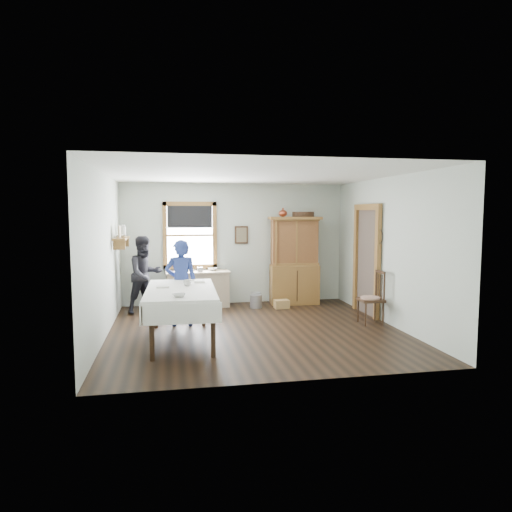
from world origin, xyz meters
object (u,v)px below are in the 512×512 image
china_hutch (294,260)px  figure_dark (145,277)px  work_counter (198,289)px  wicker_basket (282,304)px  pail (256,301)px  woman_blue (181,286)px  spindle_chair (371,297)px  dining_table (181,315)px

china_hutch → figure_dark: 3.28m
china_hutch → work_counter: bearing=-175.8°
wicker_basket → pail: bearing=163.6°
work_counter → woman_blue: 1.69m
work_counter → woman_blue: woman_blue is taller
wicker_basket → woman_blue: 2.51m
figure_dark → pail: bearing=-32.0°
work_counter → china_hutch: 2.24m
work_counter → spindle_chair: (3.04, -2.12, 0.10)m
china_hutch → wicker_basket: 1.08m
spindle_chair → pail: spindle_chair is taller
dining_table → figure_dark: bearing=106.3°
dining_table → wicker_basket: size_ratio=6.88×
china_hutch → woman_blue: 3.02m
work_counter → china_hutch: (2.17, -0.02, 0.59)m
spindle_chair → woman_blue: size_ratio=0.68×
work_counter → figure_dark: size_ratio=0.94×
work_counter → dining_table: dining_table is taller
woman_blue → dining_table: bearing=90.5°
spindle_chair → pail: (-1.82, 1.79, -0.35)m
china_hutch → wicker_basket: size_ratio=6.36×
spindle_chair → pail: size_ratio=3.51×
spindle_chair → work_counter: bearing=146.5°
china_hutch → pail: china_hutch is taller
china_hutch → dining_table: size_ratio=0.92×
china_hutch → wicker_basket: china_hutch is taller
wicker_basket → figure_dark: 2.92m
spindle_chair → wicker_basket: size_ratio=3.21×
work_counter → woman_blue: (-0.39, -1.61, 0.33)m
dining_table → spindle_chair: 3.51m
pail → figure_dark: figure_dark is taller
work_counter → dining_table: 2.67m
pail → figure_dark: size_ratio=0.19×
china_hutch → wicker_basket: bearing=-126.2°
china_hutch → woman_blue: (-2.56, -1.59, -0.25)m
spindle_chair → china_hutch: bearing=114.1°
china_hutch → pail: bearing=-157.0°
china_hutch → pail: 1.30m
figure_dark → china_hutch: bearing=-26.7°
spindle_chair → woman_blue: (-3.44, 0.51, 0.23)m
spindle_chair → figure_dark: size_ratio=0.68×
spindle_chair → figure_dark: bearing=158.2°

